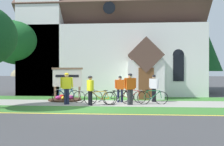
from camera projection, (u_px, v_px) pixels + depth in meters
name	position (u px, v px, depth m)	size (l,w,h in m)	color
ground	(95.00, 98.00, 16.10)	(140.00, 140.00, 0.00)	#3D3D3F
sidewalk_slab	(104.00, 103.00, 13.54)	(32.00, 2.55, 0.01)	#99968E
grass_verge	(100.00, 110.00, 11.26)	(32.00, 2.01, 0.01)	#38722D
church_lawn	(108.00, 98.00, 15.90)	(24.00, 2.18, 0.01)	#38722D
curb_paint_stripe	(96.00, 114.00, 10.11)	(28.00, 0.16, 0.01)	yellow
church_building	(107.00, 38.00, 21.05)	(14.75, 10.65, 13.48)	white
church_sign	(67.00, 78.00, 15.37)	(2.07, 0.18, 2.10)	#7F6047
flower_bed	(65.00, 99.00, 14.78)	(2.08, 2.08, 0.34)	#382319
bicycle_orange	(88.00, 96.00, 13.78)	(1.70, 0.42, 0.78)	black
bicycle_green	(152.00, 97.00, 13.11)	(1.74, 0.08, 0.84)	black
bicycle_white	(67.00, 96.00, 14.11)	(1.63, 0.61, 0.83)	black
bicycle_silver	(131.00, 96.00, 13.73)	(1.70, 0.56, 0.85)	black
bicycle_blue	(119.00, 98.00, 13.04)	(1.65, 0.67, 0.82)	black
bicycle_yellow	(100.00, 98.00, 13.04)	(1.74, 0.28, 0.82)	black
cyclist_in_blue_jersey	(154.00, 86.00, 14.08)	(0.55, 0.50, 1.65)	black
cyclist_in_red_jersey	(90.00, 88.00, 12.61)	(0.43, 0.69, 1.62)	black
cyclist_in_orange_jersey	(120.00, 87.00, 13.88)	(0.63, 0.26, 1.58)	#191E38
cyclist_in_yellow_jersey	(130.00, 86.00, 12.80)	(0.67, 0.35, 1.75)	#2D2D33
cyclist_in_green_jersey	(67.00, 86.00, 12.98)	(0.68, 0.35, 1.78)	#191E38
roadside_conifer	(203.00, 46.00, 20.34)	(3.24, 3.24, 6.26)	#4C3823
yard_deciduous_tree	(19.00, 43.00, 18.55)	(4.49, 4.49, 5.91)	#3D2D1E
distant_hill	(102.00, 76.00, 90.47)	(70.66, 41.38, 16.04)	#847A5B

